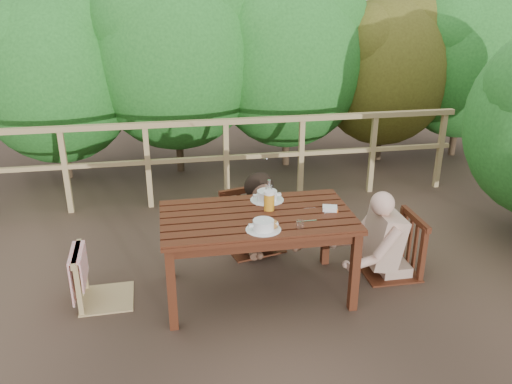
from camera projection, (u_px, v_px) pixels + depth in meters
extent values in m
plane|color=#4B382A|center=(257.00, 292.00, 4.42)|extent=(60.00, 60.00, 0.00)
cube|color=#3A190C|center=(257.00, 255.00, 4.28)|extent=(1.54, 0.86, 0.71)
cube|color=tan|center=(102.00, 252.00, 4.15)|extent=(0.46, 0.46, 0.89)
cube|color=#3A190C|center=(253.00, 199.00, 4.97)|extent=(0.63, 0.63, 1.04)
cube|color=#3A190C|center=(392.00, 221.00, 4.55)|extent=(0.50, 0.50, 1.01)
cube|color=tan|center=(226.00, 161.00, 6.05)|extent=(5.60, 0.10, 1.01)
cylinder|color=silver|center=(263.00, 226.00, 3.89)|extent=(0.27, 0.27, 0.09)
cylinder|color=white|center=(267.00, 196.00, 4.41)|extent=(0.29, 0.29, 0.10)
ellipsoid|color=#A7622D|center=(269.00, 224.00, 3.92)|extent=(0.14, 0.11, 0.08)
cylinder|color=orange|center=(269.00, 201.00, 4.21)|extent=(0.09, 0.09, 0.18)
cylinder|color=silver|center=(269.00, 194.00, 4.26)|extent=(0.06, 0.06, 0.25)
cylinder|color=silver|center=(300.00, 225.00, 3.92)|extent=(0.06, 0.06, 0.07)
cube|color=white|center=(330.00, 209.00, 4.22)|extent=(0.14, 0.12, 0.05)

